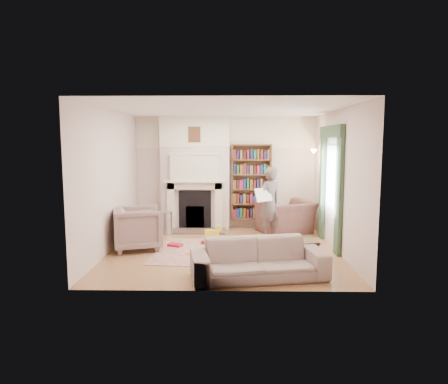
{
  "coord_description": "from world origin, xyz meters",
  "views": [
    {
      "loc": [
        0.15,
        -7.86,
        2.16
      ],
      "look_at": [
        0.0,
        0.25,
        1.15
      ],
      "focal_mm": 32.0,
      "sensor_mm": 36.0,
      "label": 1
    }
  ],
  "objects_px": {
    "bookcase": "(251,182)",
    "armchair_reading": "(285,217)",
    "paraffin_heater": "(167,223)",
    "sofa": "(258,259)",
    "coffee_table": "(296,253)",
    "armchair_left": "(138,228)",
    "rocking_horse": "(212,235)",
    "man_reading": "(269,203)"
  },
  "relations": [
    {
      "from": "rocking_horse",
      "to": "sofa",
      "type": "bearing_deg",
      "value": -66.35
    },
    {
      "from": "rocking_horse",
      "to": "armchair_reading",
      "type": "bearing_deg",
      "value": 35.03
    },
    {
      "from": "bookcase",
      "to": "man_reading",
      "type": "relative_size",
      "value": 1.14
    },
    {
      "from": "sofa",
      "to": "coffee_table",
      "type": "xyz_separation_m",
      "value": [
        0.71,
        0.66,
        -0.09
      ]
    },
    {
      "from": "armchair_reading",
      "to": "armchair_left",
      "type": "bearing_deg",
      "value": 2.69
    },
    {
      "from": "man_reading",
      "to": "coffee_table",
      "type": "xyz_separation_m",
      "value": [
        0.29,
        -1.98,
        -0.59
      ]
    },
    {
      "from": "bookcase",
      "to": "paraffin_heater",
      "type": "xyz_separation_m",
      "value": [
        -2.02,
        -0.78,
        -0.9
      ]
    },
    {
      "from": "sofa",
      "to": "man_reading",
      "type": "relative_size",
      "value": 1.32
    },
    {
      "from": "bookcase",
      "to": "man_reading",
      "type": "xyz_separation_m",
      "value": [
        0.35,
        -1.15,
        -0.36
      ]
    },
    {
      "from": "armchair_left",
      "to": "paraffin_heater",
      "type": "height_order",
      "value": "armchair_left"
    },
    {
      "from": "coffee_table",
      "to": "paraffin_heater",
      "type": "relative_size",
      "value": 1.27
    },
    {
      "from": "paraffin_heater",
      "to": "coffee_table",
      "type": "bearing_deg",
      "value": -41.55
    },
    {
      "from": "sofa",
      "to": "coffee_table",
      "type": "height_order",
      "value": "sofa"
    },
    {
      "from": "armchair_left",
      "to": "paraffin_heater",
      "type": "distance_m",
      "value": 1.35
    },
    {
      "from": "rocking_horse",
      "to": "man_reading",
      "type": "bearing_deg",
      "value": 24.14
    },
    {
      "from": "sofa",
      "to": "coffee_table",
      "type": "bearing_deg",
      "value": 33.09
    },
    {
      "from": "sofa",
      "to": "paraffin_heater",
      "type": "height_order",
      "value": "sofa"
    },
    {
      "from": "bookcase",
      "to": "coffee_table",
      "type": "xyz_separation_m",
      "value": [
        0.64,
        -3.13,
        -0.95
      ]
    },
    {
      "from": "armchair_reading",
      "to": "paraffin_heater",
      "type": "height_order",
      "value": "armchair_reading"
    },
    {
      "from": "armchair_reading",
      "to": "man_reading",
      "type": "distance_m",
      "value": 0.86
    },
    {
      "from": "armchair_reading",
      "to": "paraffin_heater",
      "type": "distance_m",
      "value": 2.83
    },
    {
      "from": "armchair_reading",
      "to": "man_reading",
      "type": "xyz_separation_m",
      "value": [
        -0.45,
        -0.6,
        0.43
      ]
    },
    {
      "from": "coffee_table",
      "to": "armchair_reading",
      "type": "bearing_deg",
      "value": 74.2
    },
    {
      "from": "armchair_reading",
      "to": "sofa",
      "type": "relative_size",
      "value": 0.55
    },
    {
      "from": "man_reading",
      "to": "paraffin_heater",
      "type": "bearing_deg",
      "value": -45.79
    },
    {
      "from": "sofa",
      "to": "coffee_table",
      "type": "relative_size",
      "value": 3.05
    },
    {
      "from": "coffee_table",
      "to": "rocking_horse",
      "type": "relative_size",
      "value": 1.5
    },
    {
      "from": "armchair_left",
      "to": "sofa",
      "type": "height_order",
      "value": "armchair_left"
    },
    {
      "from": "bookcase",
      "to": "rocking_horse",
      "type": "height_order",
      "value": "bookcase"
    },
    {
      "from": "rocking_horse",
      "to": "armchair_left",
      "type": "bearing_deg",
      "value": -163.07
    },
    {
      "from": "armchair_reading",
      "to": "coffee_table",
      "type": "distance_m",
      "value": 2.59
    },
    {
      "from": "sofa",
      "to": "rocking_horse",
      "type": "bearing_deg",
      "value": 101.46
    },
    {
      "from": "bookcase",
      "to": "armchair_reading",
      "type": "distance_m",
      "value": 1.25
    },
    {
      "from": "paraffin_heater",
      "to": "sofa",
      "type": "bearing_deg",
      "value": -57.12
    },
    {
      "from": "bookcase",
      "to": "rocking_horse",
      "type": "bearing_deg",
      "value": -118.73
    },
    {
      "from": "bookcase",
      "to": "sofa",
      "type": "xyz_separation_m",
      "value": [
        -0.06,
        -3.8,
        -0.86
      ]
    },
    {
      "from": "armchair_left",
      "to": "paraffin_heater",
      "type": "bearing_deg",
      "value": -34.08
    },
    {
      "from": "paraffin_heater",
      "to": "rocking_horse",
      "type": "height_order",
      "value": "paraffin_heater"
    },
    {
      "from": "sofa",
      "to": "bookcase",
      "type": "bearing_deg",
      "value": 78.82
    },
    {
      "from": "man_reading",
      "to": "armchair_reading",
      "type": "bearing_deg",
      "value": -163.7
    },
    {
      "from": "armchair_reading",
      "to": "man_reading",
      "type": "height_order",
      "value": "man_reading"
    },
    {
      "from": "bookcase",
      "to": "armchair_reading",
      "type": "xyz_separation_m",
      "value": [
        0.8,
        -0.55,
        -0.79
      ]
    }
  ]
}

